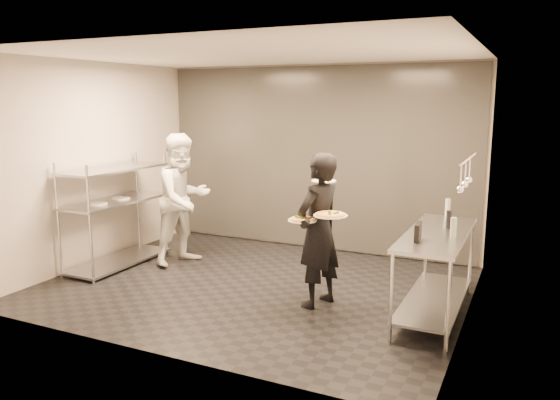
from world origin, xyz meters
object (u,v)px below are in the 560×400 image
at_px(pizza_plate_near, 302,219).
at_px(bottle_dark, 449,220).
at_px(bottle_clear, 453,227).
at_px(chef, 184,199).
at_px(pizza_plate_far, 330,215).
at_px(salad_plate, 324,179).
at_px(prep_counter, 436,259).
at_px(bottle_green, 448,208).
at_px(pass_rack, 116,211).
at_px(pos_monitor, 418,232).
at_px(waiter, 319,230).

xyz_separation_m(pizza_plate_near, bottle_dark, (1.41, 0.69, -0.00)).
xyz_separation_m(bottle_clear, bottle_dark, (-0.10, 0.38, -0.01)).
distance_m(chef, pizza_plate_far, 2.67).
bearing_deg(pizza_plate_far, chef, 160.05).
xyz_separation_m(salad_plate, bottle_dark, (1.39, 0.12, -0.36)).
distance_m(prep_counter, bottle_green, 0.90).
xyz_separation_m(pass_rack, pos_monitor, (4.21, -0.43, 0.24)).
relative_size(prep_counter, bottle_clear, 8.88).
xyz_separation_m(pizza_plate_far, salad_plate, (-0.28, 0.54, 0.28)).
xyz_separation_m(pass_rack, bottle_green, (4.31, 0.80, 0.26)).
xyz_separation_m(salad_plate, bottle_clear, (1.49, -0.26, -0.36)).
relative_size(waiter, chef, 0.94).
xyz_separation_m(pizza_plate_far, bottle_clear, (1.21, 0.28, -0.07)).
bearing_deg(pizza_plate_near, bottle_clear, 11.42).
height_order(waiter, pos_monitor, waiter).
bearing_deg(bottle_clear, pass_rack, 178.05).
height_order(pass_rack, pizza_plate_near, pass_rack).
distance_m(pos_monitor, bottle_green, 1.23).
bearing_deg(salad_plate, pizza_plate_far, -62.36).
bearing_deg(chef, prep_counter, -81.24).
height_order(bottle_green, bottle_clear, bottle_green).
bearing_deg(waiter, pass_rack, -76.47).
relative_size(chef, pizza_plate_far, 5.10).
relative_size(waiter, bottle_green, 7.81).
height_order(pos_monitor, bottle_dark, bottle_dark).
xyz_separation_m(chef, pizza_plate_near, (2.19, -0.94, 0.11)).
relative_size(pass_rack, bottle_dark, 8.34).
xyz_separation_m(pos_monitor, bottle_dark, (0.20, 0.66, 0.01)).
height_order(salad_plate, bottle_green, salad_plate).
xyz_separation_m(prep_counter, pizza_plate_far, (-1.03, -0.43, 0.47)).
bearing_deg(waiter, chef, -89.35).
xyz_separation_m(waiter, salad_plate, (-0.08, 0.34, 0.52)).
height_order(pass_rack, salad_plate, pass_rack).
bearing_deg(bottle_clear, pizza_plate_near, -168.58).
xyz_separation_m(pos_monitor, bottle_green, (0.10, 1.23, 0.02)).
bearing_deg(bottle_dark, pizza_plate_far, -149.20).
distance_m(pos_monitor, bottle_clear, 0.40).
bearing_deg(prep_counter, salad_plate, 175.33).
distance_m(bottle_green, bottle_dark, 0.58).
bearing_deg(salad_plate, pass_rack, -177.91).
relative_size(pizza_plate_far, salad_plate, 1.25).
height_order(prep_counter, pizza_plate_near, pizza_plate_near).
height_order(pizza_plate_near, pos_monitor, pos_monitor).
distance_m(chef, bottle_dark, 3.62).
height_order(waiter, bottle_clear, waiter).
bearing_deg(bottle_green, salad_plate, -151.80).
height_order(waiter, chef, chef).
bearing_deg(bottle_green, bottle_dark, -80.35).
distance_m(waiter, pizza_plate_far, 0.37).
bearing_deg(bottle_green, pizza_plate_far, -129.26).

